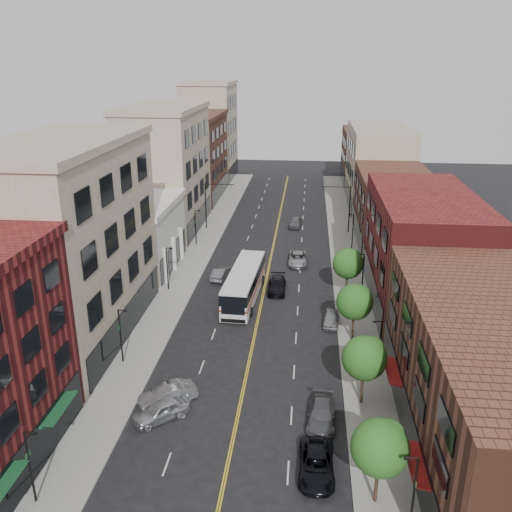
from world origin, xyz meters
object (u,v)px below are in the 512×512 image
(car_lane_behind, at_px, (221,273))
(car_angle_b, at_px, (168,394))
(car_lane_a, at_px, (277,285))
(car_parked_mid, at_px, (322,414))
(city_bus, at_px, (244,282))
(car_lane_c, at_px, (295,222))
(car_angle_a, at_px, (161,410))
(car_parked_near, at_px, (316,464))
(car_lane_b, at_px, (298,259))
(car_parked_far, at_px, (331,318))

(car_lane_behind, bearing_deg, car_angle_b, 97.47)
(car_lane_behind, xyz_separation_m, car_lane_a, (7.00, -3.06, 0.01))
(car_parked_mid, xyz_separation_m, car_lane_behind, (-11.71, 26.62, 0.00))
(car_lane_behind, bearing_deg, city_bus, 130.42)
(car_angle_b, relative_size, car_lane_c, 1.02)
(city_bus, xyz_separation_m, car_angle_b, (-3.60, -19.86, -1.22))
(car_parked_mid, relative_size, car_lane_a, 0.98)
(car_angle_a, bearing_deg, car_lane_a, 123.56)
(car_lane_behind, bearing_deg, car_lane_c, -102.79)
(car_parked_near, bearing_deg, car_lane_c, 93.25)
(car_angle_a, height_order, car_lane_behind, car_angle_a)
(car_lane_b, bearing_deg, car_parked_far, -78.04)
(car_angle_a, xyz_separation_m, car_lane_behind, (0.10, 27.34, -0.03))
(city_bus, height_order, car_angle_a, city_bus)
(car_angle_b, xyz_separation_m, car_lane_c, (8.46, 47.68, 0.01))
(car_angle_b, height_order, car_parked_mid, car_angle_b)
(car_angle_a, height_order, car_lane_b, car_angle_a)
(car_lane_c, bearing_deg, car_lane_a, -87.79)
(car_angle_a, height_order, car_parked_near, car_angle_a)
(car_lane_a, height_order, car_lane_b, car_lane_b)
(city_bus, bearing_deg, car_lane_b, 66.87)
(city_bus, distance_m, car_parked_mid, 22.74)
(car_lane_behind, bearing_deg, car_parked_far, 147.81)
(car_angle_a, distance_m, car_lane_c, 50.43)
(car_angle_b, relative_size, car_parked_far, 1.17)
(car_angle_a, relative_size, car_lane_b, 0.83)
(car_angle_a, xyz_separation_m, car_parked_far, (13.00, 16.56, -0.08))
(car_lane_behind, xyz_separation_m, car_lane_c, (8.36, 22.38, 0.05))
(car_angle_a, bearing_deg, car_angle_b, 139.86)
(city_bus, distance_m, car_lane_c, 28.27)
(car_angle_a, bearing_deg, car_lane_behind, 139.65)
(car_parked_near, bearing_deg, car_parked_mid, 85.69)
(car_angle_b, xyz_separation_m, car_parked_near, (11.40, -6.54, -0.05))
(car_parked_near, bearing_deg, car_lane_b, 93.43)
(car_angle_a, height_order, car_parked_mid, car_angle_a)
(car_parked_far, distance_m, car_lane_b, 17.20)
(car_parked_mid, distance_m, car_parked_far, 15.89)
(car_angle_b, distance_m, car_lane_a, 23.35)
(car_parked_far, bearing_deg, car_lane_b, 107.28)
(car_lane_c, bearing_deg, car_parked_near, -81.62)
(car_parked_far, relative_size, car_lane_a, 0.77)
(car_parked_near, height_order, car_lane_b, car_lane_b)
(car_parked_near, bearing_deg, city_bus, 106.61)
(car_parked_mid, relative_size, car_lane_c, 1.10)
(car_parked_far, bearing_deg, car_lane_c, 102.41)
(car_parked_far, xyz_separation_m, car_lane_behind, (-12.90, 10.78, 0.05))
(car_lane_b, height_order, car_lane_c, car_lane_c)
(car_lane_b, bearing_deg, car_angle_a, -106.18)
(car_parked_mid, xyz_separation_m, car_lane_a, (-4.71, 23.56, 0.01))
(car_angle_b, bearing_deg, car_lane_b, 129.26)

